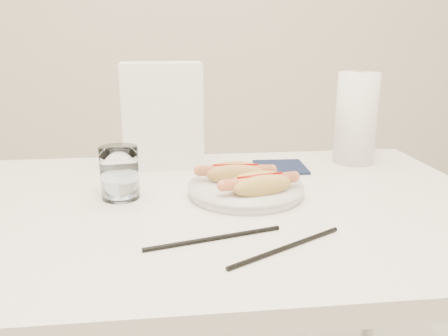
{
  "coord_description": "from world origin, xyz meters",
  "views": [
    {
      "loc": [
        -0.09,
        -0.9,
        1.09
      ],
      "look_at": [
        0.02,
        0.01,
        0.82
      ],
      "focal_mm": 36.46,
      "sensor_mm": 36.0,
      "label": 1
    }
  ],
  "objects": [
    {
      "name": "hotdog_left",
      "position": [
        0.05,
        0.07,
        0.79
      ],
      "size": [
        0.16,
        0.07,
        0.04
      ],
      "rotation": [
        0.0,
        0.0,
        -0.07
      ],
      "color": "tan",
      "rests_on": "plate"
    },
    {
      "name": "chopstick_near",
      "position": [
        -0.02,
        -0.19,
        0.75
      ],
      "size": [
        0.24,
        0.07,
        0.01
      ],
      "primitive_type": "cylinder",
      "rotation": [
        0.0,
        1.57,
        0.26
      ],
      "color": "black",
      "rests_on": "table"
    },
    {
      "name": "napkin_box",
      "position": [
        -0.11,
        0.29,
        0.89
      ],
      "size": [
        0.21,
        0.12,
        0.27
      ],
      "primitive_type": "cube",
      "rotation": [
        0.0,
        0.0,
        0.03
      ],
      "color": "white",
      "rests_on": "table"
    },
    {
      "name": "paper_towel_roll",
      "position": [
        0.41,
        0.27,
        0.87
      ],
      "size": [
        0.14,
        0.14,
        0.25
      ],
      "primitive_type": "cylinder",
      "rotation": [
        0.0,
        0.0,
        0.38
      ],
      "color": "white",
      "rests_on": "table"
    },
    {
      "name": "water_glass",
      "position": [
        -0.2,
        0.05,
        0.81
      ],
      "size": [
        0.08,
        0.08,
        0.11
      ],
      "primitive_type": "cylinder",
      "color": "white",
      "rests_on": "table"
    },
    {
      "name": "hotdog_right",
      "position": [
        0.09,
        -0.02,
        0.79
      ],
      "size": [
        0.16,
        0.1,
        0.05
      ],
      "rotation": [
        0.0,
        0.0,
        0.26
      ],
      "color": "#D4AC52",
      "rests_on": "plate"
    },
    {
      "name": "navy_napkin",
      "position": [
        0.2,
        0.23,
        0.75
      ],
      "size": [
        0.13,
        0.13,
        0.01
      ],
      "primitive_type": "cube",
      "rotation": [
        0.0,
        0.0,
        -0.04
      ],
      "color": "#111B37",
      "rests_on": "table"
    },
    {
      "name": "plate",
      "position": [
        0.07,
        0.03,
        0.76
      ],
      "size": [
        0.32,
        0.32,
        0.02
      ],
      "primitive_type": "cylinder",
      "rotation": [
        0.0,
        0.0,
        -0.39
      ],
      "color": "silver",
      "rests_on": "table"
    },
    {
      "name": "chopstick_far",
      "position": [
        0.09,
        -0.23,
        0.75
      ],
      "size": [
        0.22,
        0.13,
        0.01
      ],
      "primitive_type": "cylinder",
      "rotation": [
        0.0,
        1.57,
        0.52
      ],
      "color": "black",
      "rests_on": "table"
    },
    {
      "name": "table",
      "position": [
        0.0,
        0.0,
        0.69
      ],
      "size": [
        1.2,
        0.8,
        0.75
      ],
      "color": "white",
      "rests_on": "ground"
    }
  ]
}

